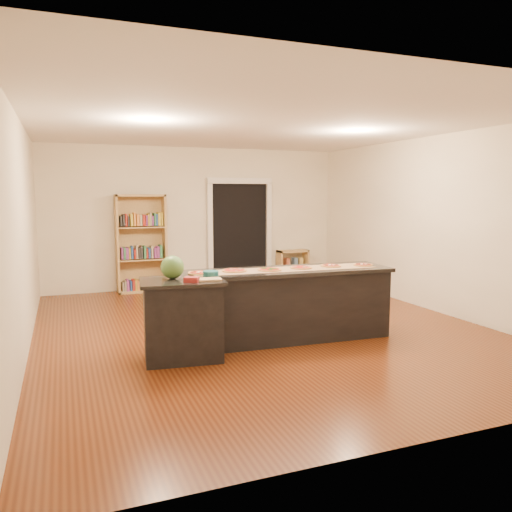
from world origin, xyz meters
name	(u,v)px	position (x,y,z in m)	size (l,w,h in m)	color
room	(261,229)	(0.00, 0.00, 1.40)	(6.00, 7.00, 2.80)	#F0E6CA
doorway	(240,227)	(0.90, 3.46, 1.20)	(1.40, 0.09, 2.21)	black
kitchen_island	(285,304)	(0.08, -0.62, 0.46)	(2.79, 0.75, 0.92)	black
side_counter	(183,319)	(-1.33, -0.91, 0.46)	(0.93, 0.68, 0.92)	black
bookshelf	(141,244)	(-1.16, 3.28, 0.94)	(0.94, 0.33, 1.87)	tan
low_shelf	(293,266)	(2.06, 3.31, 0.34)	(0.67, 0.29, 0.67)	tan
waste_bin	(180,280)	(-0.43, 3.23, 0.19)	(0.26, 0.26, 0.38)	#4D70AB
kraft_paper	(285,269)	(0.08, -0.63, 0.92)	(2.42, 0.44, 0.00)	#916D4B
watermelon	(172,267)	(-1.41, -0.81, 1.05)	(0.27, 0.27, 0.27)	#144214
cutting_board	(208,279)	(-1.06, -1.05, 0.93)	(0.29, 0.19, 0.02)	tan
package_red	(192,280)	(-1.26, -1.10, 0.95)	(0.16, 0.11, 0.06)	maroon
package_teal	(211,274)	(-0.97, -0.84, 0.95)	(0.18, 0.18, 0.07)	#195966
pizza_a	(200,273)	(-1.03, -0.59, 0.93)	(0.28, 0.28, 0.02)	tan
pizza_b	(234,271)	(-0.59, -0.56, 0.93)	(0.30, 0.30, 0.02)	tan
pizza_c	(270,269)	(-0.14, -0.64, 0.93)	(0.30, 0.30, 0.02)	tan
pizza_d	(301,268)	(0.30, -0.64, 0.93)	(0.27, 0.27, 0.02)	tan
pizza_e	(331,266)	(0.75, -0.62, 0.93)	(0.27, 0.27, 0.02)	tan
pizza_f	(363,265)	(1.19, -0.71, 0.93)	(0.27, 0.27, 0.02)	tan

